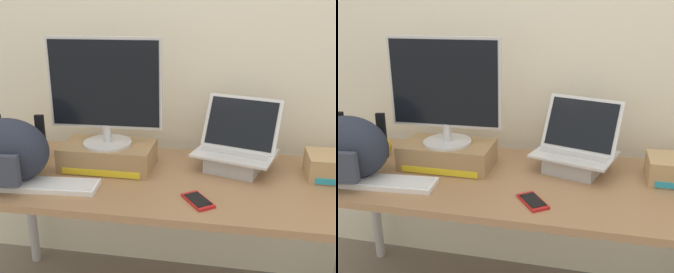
# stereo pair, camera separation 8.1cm
# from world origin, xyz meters

# --- Properties ---
(back_wall) EXTENTS (7.00, 0.10, 2.60)m
(back_wall) POSITION_xyz_m (0.00, 0.45, 1.30)
(back_wall) COLOR silver
(back_wall) RESTS_ON ground
(desk) EXTENTS (1.76, 0.69, 0.71)m
(desk) POSITION_xyz_m (0.00, 0.00, 0.64)
(desk) COLOR #99704C
(desk) RESTS_ON ground
(toner_box_yellow) EXTENTS (0.40, 0.23, 0.11)m
(toner_box_yellow) POSITION_xyz_m (-0.28, 0.06, 0.77)
(toner_box_yellow) COLOR #9E7A51
(toner_box_yellow) RESTS_ON desk
(desktop_monitor) EXTENTS (0.49, 0.21, 0.46)m
(desktop_monitor) POSITION_xyz_m (-0.28, 0.06, 1.06)
(desktop_monitor) COLOR silver
(desktop_monitor) RESTS_ON toner_box_yellow
(open_laptop) EXTENTS (0.39, 0.33, 0.30)m
(open_laptop) POSITION_xyz_m (0.28, 0.14, 0.78)
(open_laptop) COLOR #ADADB2
(open_laptop) RESTS_ON desk
(external_keyboard) EXTENTS (0.45, 0.16, 0.02)m
(external_keyboard) POSITION_xyz_m (-0.47, -0.19, 0.73)
(external_keyboard) COLOR white
(external_keyboard) RESTS_ON desk
(messenger_backpack) EXTENTS (0.36, 0.31, 0.27)m
(messenger_backpack) POSITION_xyz_m (-0.63, -0.16, 0.85)
(messenger_backpack) COLOR #232838
(messenger_backpack) RESTS_ON desk
(cell_phone) EXTENTS (0.14, 0.15, 0.01)m
(cell_phone) POSITION_xyz_m (0.15, -0.20, 0.72)
(cell_phone) COLOR red
(cell_phone) RESTS_ON desk
(plush_toy) EXTENTS (0.09, 0.09, 0.09)m
(plush_toy) POSITION_xyz_m (-0.64, 0.12, 0.76)
(plush_toy) COLOR gold
(plush_toy) RESTS_ON desk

